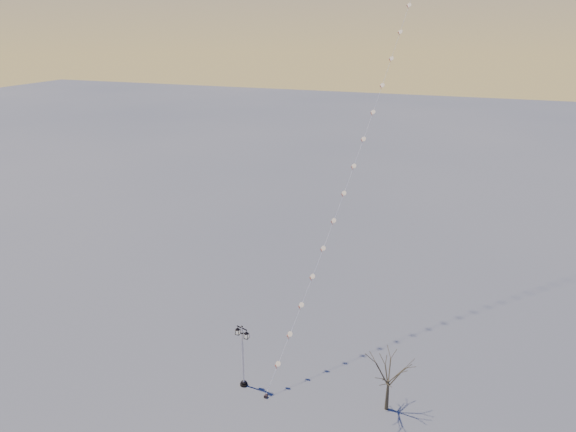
% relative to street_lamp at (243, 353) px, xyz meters
% --- Properties ---
extents(ground, '(300.00, 300.00, 0.00)m').
position_rel_street_lamp_xyz_m(ground, '(1.65, -1.13, -2.38)').
color(ground, '#505351').
rests_on(ground, ground).
extents(street_lamp, '(1.05, 0.60, 4.29)m').
position_rel_street_lamp_xyz_m(street_lamp, '(0.00, 0.00, 0.00)').
color(street_lamp, black).
rests_on(street_lamp, ground).
extents(bare_tree, '(2.18, 2.18, 3.62)m').
position_rel_street_lamp_xyz_m(bare_tree, '(8.79, 0.91, 0.14)').
color(bare_tree, '#3D3522').
rests_on(bare_tree, ground).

